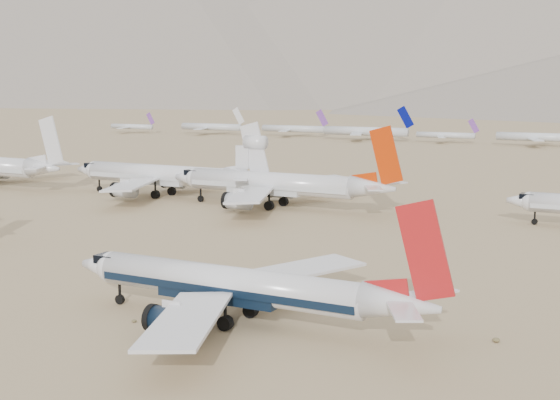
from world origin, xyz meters
name	(u,v)px	position (x,y,z in m)	size (l,w,h in m)	color
ground	(291,315)	(0.00, 0.00, 0.00)	(7000.00, 7000.00, 0.00)	#907B54
main_airliner	(243,287)	(-3.18, -5.94, 4.50)	(46.39, 45.31, 16.37)	silver
row2_orange_tail	(279,185)	(-41.17, 73.72, 5.49)	(54.85, 53.66, 19.57)	silver
row2_white_trijet	(168,175)	(-74.34, 76.43, 5.66)	(55.21, 53.95, 19.56)	silver
desert_scrub	(180,397)	(3.28, -27.69, 0.29)	(261.14, 121.67, 0.63)	brown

